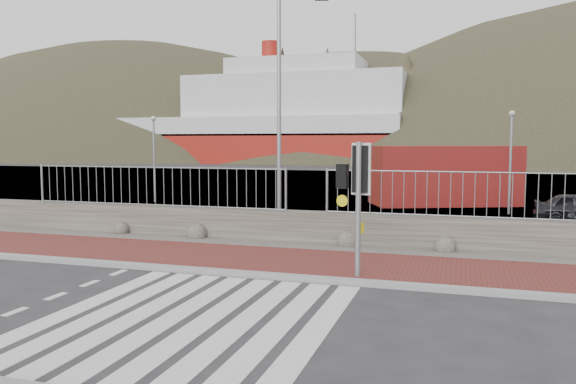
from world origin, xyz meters
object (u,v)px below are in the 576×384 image
(ferry, at_px, (253,125))
(traffic_signal_far, at_px, (357,180))
(shipping_container, at_px, (444,175))
(streetlight, at_px, (283,103))

(ferry, xyz_separation_m, traffic_signal_far, (26.75, -64.47, -3.26))
(ferry, bearing_deg, shipping_container, -60.26)
(traffic_signal_far, bearing_deg, streetlight, -45.56)
(streetlight, xyz_separation_m, shipping_container, (4.38, 10.69, -2.70))
(streetlight, distance_m, shipping_container, 11.86)
(streetlight, relative_size, shipping_container, 1.11)
(ferry, relative_size, shipping_container, 7.72)
(ferry, bearing_deg, streetlight, -68.40)
(traffic_signal_far, xyz_separation_m, shipping_container, (1.28, 15.40, -0.75))
(ferry, xyz_separation_m, shipping_container, (28.04, -49.07, -4.01))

